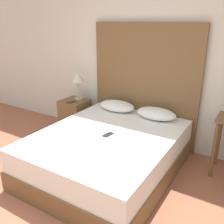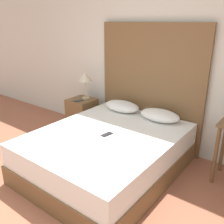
{
  "view_description": "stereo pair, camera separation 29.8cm",
  "coord_description": "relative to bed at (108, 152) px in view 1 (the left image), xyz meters",
  "views": [
    {
      "loc": [
        1.52,
        -0.99,
        1.84
      ],
      "look_at": [
        0.01,
        1.46,
        0.78
      ],
      "focal_mm": 40.0,
      "sensor_mm": 36.0,
      "label": 1
    },
    {
      "loc": [
        1.77,
        -0.82,
        1.84
      ],
      "look_at": [
        0.01,
        1.46,
        0.78
      ],
      "focal_mm": 40.0,
      "sensor_mm": 36.0,
      "label": 2
    }
  ],
  "objects": [
    {
      "name": "wall_back",
      "position": [
        -0.01,
        1.09,
        1.09
      ],
      "size": [
        10.0,
        0.06,
        2.7
      ],
      "color": "silver",
      "rests_on": "ground_plane"
    },
    {
      "name": "table_lamp",
      "position": [
        -1.08,
        0.77,
        0.69
      ],
      "size": [
        0.22,
        0.22,
        0.45
      ],
      "color": "tan",
      "rests_on": "nightstand"
    },
    {
      "name": "bed",
      "position": [
        0.0,
        0.0,
        0.0
      ],
      "size": [
        1.6,
        1.98,
        0.53
      ],
      "color": "brown",
      "rests_on": "ground_plane"
    },
    {
      "name": "nightstand",
      "position": [
        -1.1,
        0.69,
        0.03
      ],
      "size": [
        0.42,
        0.41,
        0.59
      ],
      "color": "brown",
      "rests_on": "ground_plane"
    },
    {
      "name": "headboard",
      "position": [
        0.0,
        1.01,
        0.65
      ],
      "size": [
        1.68,
        0.05,
        1.82
      ],
      "color": "brown",
      "rests_on": "ground_plane"
    },
    {
      "name": "pillow_right",
      "position": [
        0.32,
        0.77,
        0.35
      ],
      "size": [
        0.57,
        0.34,
        0.16
      ],
      "color": "white",
      "rests_on": "bed"
    },
    {
      "name": "phone_on_bed",
      "position": [
        0.03,
        -0.04,
        0.27
      ],
      "size": [
        0.09,
        0.16,
        0.01
      ],
      "color": "#232328",
      "rests_on": "bed"
    },
    {
      "name": "phone_on_nightstand",
      "position": [
        -1.07,
        0.59,
        0.33
      ],
      "size": [
        0.11,
        0.16,
        0.01
      ],
      "color": "#232328",
      "rests_on": "nightstand"
    },
    {
      "name": "pillow_left",
      "position": [
        -0.32,
        0.77,
        0.35
      ],
      "size": [
        0.57,
        0.34,
        0.16
      ],
      "color": "white",
      "rests_on": "bed"
    }
  ]
}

